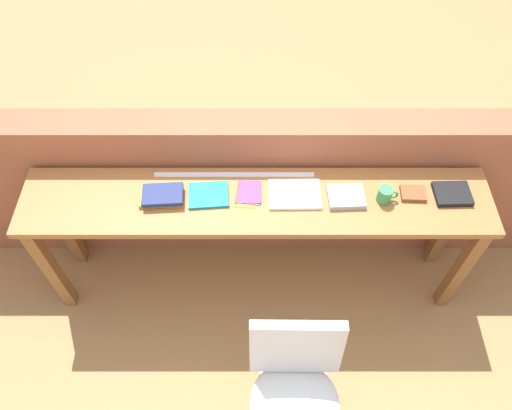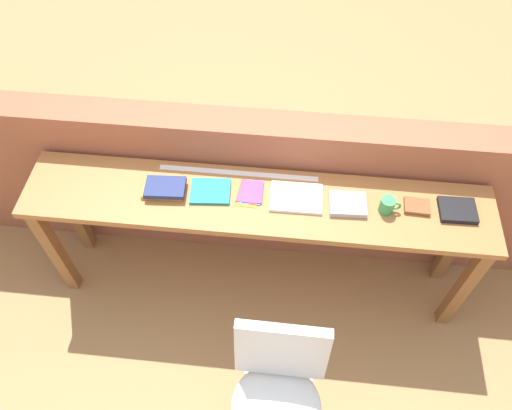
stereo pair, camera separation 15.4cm
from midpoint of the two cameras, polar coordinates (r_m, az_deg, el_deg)
The scene contains 13 objects.
ground_plane at distance 3.24m, azimuth -1.40°, elevation -13.18°, with size 40.00×40.00×0.00m, color #9E7547.
brick_wall_back at distance 3.08m, azimuth -1.42°, elevation 2.02°, with size 6.00×0.20×1.12m, color #935138.
sideboard at distance 2.73m, azimuth -1.61°, elevation -1.21°, with size 2.50×0.44×0.88m.
chair_white_moulded at distance 2.55m, azimuth 2.64°, elevation -19.87°, with size 0.44×0.46×0.89m.
book_stack_leftmost at distance 2.66m, azimuth -12.35°, elevation 1.01°, with size 0.24×0.16×0.05m.
magazine_cycling at distance 2.65m, azimuth -7.11°, elevation 1.08°, with size 0.21×0.17×0.02m, color #19757A.
pamphlet_pile_colourful at distance 2.64m, azimuth -2.55°, elevation 1.30°, with size 0.14×0.18×0.01m.
book_open_centre at distance 2.63m, azimuth 2.77°, elevation 1.14°, with size 0.27×0.19×0.02m, color white.
book_grey_hardcover at distance 2.64m, azimuth 8.62°, elevation 0.87°, with size 0.19×0.15×0.03m, color #9E9EA3.
mug at distance 2.65m, azimuth 12.95°, elevation 1.08°, with size 0.11×0.08×0.09m.
leather_journal_brown at distance 2.73m, azimuth 16.00°, elevation 1.20°, with size 0.13×0.10×0.02m, color brown.
book_repair_rightmost at distance 2.79m, azimuth 20.08°, elevation 1.12°, with size 0.19×0.15×0.03m, color black.
ruler_metal_back_edge at distance 2.73m, azimuth -4.11°, elevation 3.43°, with size 0.87×0.03×0.00m, color silver.
Camera 1 is at (0.00, -1.28, 2.97)m, focal length 35.00 mm.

